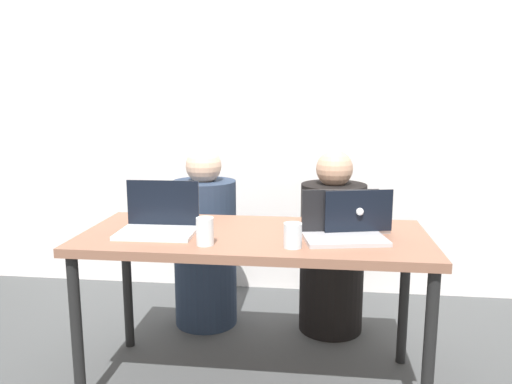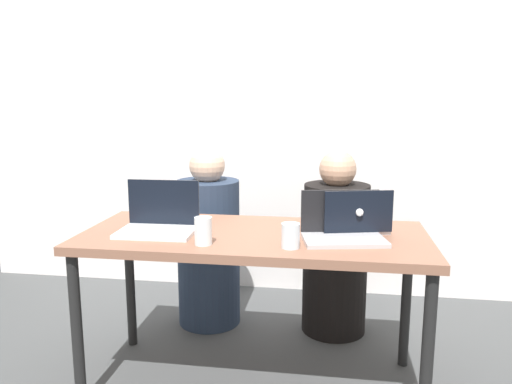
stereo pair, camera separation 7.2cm
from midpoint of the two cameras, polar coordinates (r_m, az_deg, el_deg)
ground_plane at (r=2.60m, az=-1.04°, el=-21.02°), size 12.00×12.00×0.00m
back_wall at (r=3.52m, az=1.87°, el=9.22°), size 4.50×0.10×2.57m
desk at (r=2.32m, az=-1.10°, el=-6.48°), size 1.58×0.69×0.76m
person_on_left at (r=3.06m, az=-6.50°, el=-6.28°), size 0.40×0.40×1.08m
person_on_right at (r=2.98m, az=8.00°, el=-6.82°), size 0.46×0.46×1.08m
laptop_front_right at (r=2.22m, az=9.04°, el=-4.18°), size 0.38×0.28×0.21m
laptop_back_right at (r=2.36m, az=10.22°, el=-3.38°), size 0.36×0.29×0.21m
laptop_front_left at (r=2.35m, az=-11.91°, el=-3.37°), size 0.35×0.28×0.23m
water_glass_right at (r=2.07m, az=3.22°, el=-5.16°), size 0.08×0.08×0.10m
water_glass_left at (r=2.12m, az=-6.82°, el=-4.70°), size 0.07×0.07×0.12m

